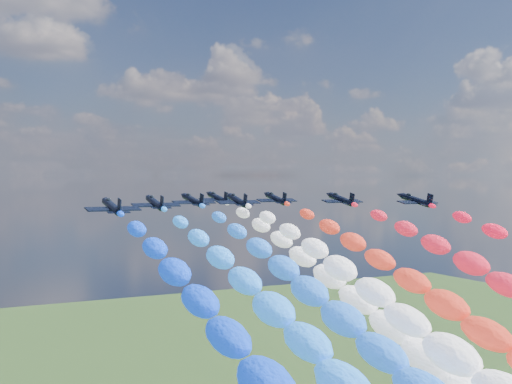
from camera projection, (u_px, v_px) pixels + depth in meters
jet_0 at (112, 206)px, 125.12m from camera, size 9.86×13.50×5.36m
jet_1 at (155, 203)px, 142.06m from camera, size 10.25×13.79×5.36m
trail_1 at (325, 384)px, 85.26m from camera, size 7.31×125.23×45.54m
jet_2 at (193, 200)px, 156.99m from camera, size 10.50×13.96×5.36m
trail_2 at (359, 353)px, 100.18m from camera, size 7.31×125.23×45.54m
jet_3 at (237, 200)px, 156.29m from camera, size 10.61×14.04×5.36m
trail_3 at (430, 354)px, 99.49m from camera, size 7.31×125.23×45.54m
jet_4 at (218, 198)px, 173.58m from camera, size 10.33×13.84×5.36m
trail_4 at (372, 328)px, 116.78m from camera, size 7.31×125.23×45.54m
jet_5 at (276, 199)px, 168.55m from camera, size 10.27×13.80×5.36m
trail_5 at (467, 334)px, 111.75m from camera, size 7.31×125.23×45.54m
jet_6 at (341, 199)px, 163.15m from camera, size 10.15×13.71×5.36m
jet_7 at (416, 200)px, 156.99m from camera, size 10.09×13.67×5.36m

